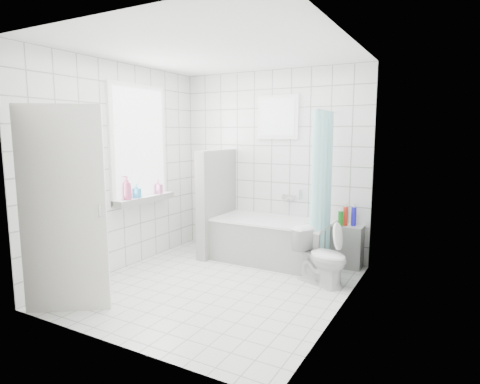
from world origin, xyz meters
The scene contains 19 objects.
ground centered at (0.00, 0.00, 0.00)m, with size 3.00×3.00×0.00m, color white.
ceiling centered at (0.00, 0.00, 2.60)m, with size 3.00×3.00×0.00m, color white.
wall_back centered at (0.00, 1.50, 1.30)m, with size 2.80×0.02×2.60m, color white.
wall_front centered at (0.00, -1.50, 1.30)m, with size 2.80×0.02×2.60m, color white.
wall_left centered at (-1.40, 0.00, 1.30)m, with size 0.02×3.00×2.60m, color white.
wall_right centered at (1.40, 0.00, 1.30)m, with size 0.02×3.00×2.60m, color white.
window_left centered at (-1.35, 0.30, 1.60)m, with size 0.01×0.90×1.40m, color white.
window_back centered at (0.10, 1.46, 1.95)m, with size 0.50×0.01×0.50m, color white.
window_sill centered at (-1.31, 0.30, 0.86)m, with size 0.18×1.02×0.08m, color white.
door centered at (-0.92, -1.25, 1.00)m, with size 0.04×0.80×2.00m, color silver.
bathtub centered at (0.19, 1.12, 0.29)m, with size 1.56×0.77×0.58m.
partition_wall centered at (-0.66, 1.07, 0.75)m, with size 0.15×0.85×1.50m, color white.
tiled_ledge centered at (1.14, 1.38, 0.28)m, with size 0.40×0.24×0.55m, color white.
toilet centered at (1.03, 0.65, 0.32)m, with size 0.36×0.63×0.65m, color white.
curtain_rod centered at (0.91, 1.10, 2.00)m, with size 0.02×0.02×0.80m, color silver.
shower_curtain centered at (0.91, 0.97, 1.10)m, with size 0.14×0.48×1.78m, color #4BDDDD, non-canonical shape.
tub_faucet centered at (0.29, 1.46, 0.85)m, with size 0.18×0.06×0.06m, color silver.
sill_bottles centered at (-1.30, 0.14, 1.03)m, with size 0.16×0.73×0.30m.
ledge_bottles centered at (1.13, 1.37, 0.67)m, with size 0.21×0.17×0.24m.
Camera 1 is at (2.35, -3.71, 1.73)m, focal length 30.00 mm.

